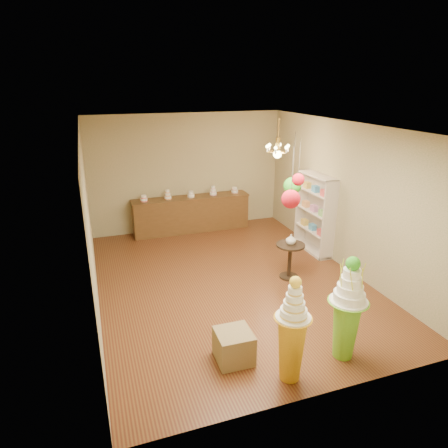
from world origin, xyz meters
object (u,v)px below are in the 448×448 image
object	(u,v)px
sideboard	(191,213)
pedestal_orange	(292,339)
pedestal_green	(347,316)
round_table	(290,256)

from	to	relation	value
sideboard	pedestal_orange	bearing A→B (deg)	-91.74
pedestal_green	pedestal_orange	size ratio (longest dim) A/B	1.04
pedestal_orange	pedestal_green	bearing A→B (deg)	9.27
pedestal_orange	sideboard	size ratio (longest dim) A/B	0.50
round_table	pedestal_green	bearing A→B (deg)	-99.64
pedestal_green	round_table	bearing A→B (deg)	80.36
pedestal_green	sideboard	xyz separation A→B (m)	(-0.76, 5.66, -0.19)
pedestal_green	pedestal_orange	world-z (taller)	pedestal_green
sideboard	round_table	distance (m)	3.43
pedestal_orange	round_table	world-z (taller)	pedestal_orange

